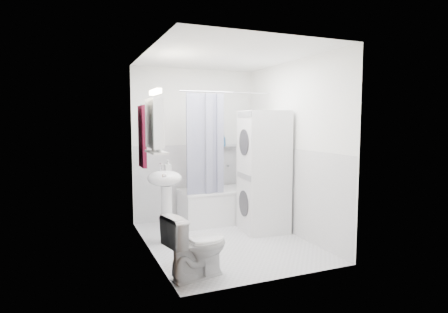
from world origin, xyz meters
name	(u,v)px	position (x,y,z in m)	size (l,w,h in m)	color
floor	(226,241)	(0.00, 0.00, 0.00)	(2.60, 2.60, 0.00)	silver
room_walls	(226,128)	(0.00, 0.00, 1.49)	(2.60, 2.60, 2.60)	white
wainscot	(218,192)	(0.00, 0.29, 0.60)	(1.98, 2.58, 2.58)	white
door	(164,176)	(-0.95, -0.55, 1.00)	(0.05, 2.00, 2.00)	brown
bathtub	(223,204)	(0.33, 0.92, 0.29)	(1.36, 0.64, 0.52)	white
tub_spout	(227,166)	(0.53, 1.25, 0.84)	(0.04, 0.04, 0.12)	silver
curtain_rod	(230,92)	(0.33, 0.66, 2.00)	(0.02, 0.02, 1.54)	silver
shower_curtain	(205,144)	(-0.06, 0.66, 1.25)	(0.55, 0.02, 1.45)	#141746
sink	(165,190)	(-0.75, 0.23, 0.70)	(0.44, 0.37, 1.04)	white
medicine_cabinet	(155,122)	(-0.90, 0.10, 1.57)	(0.13, 0.50, 0.71)	white
shelf	(156,152)	(-0.89, 0.10, 1.20)	(0.18, 0.54, 0.03)	silver
shower_caddy	(230,147)	(0.58, 1.24, 1.15)	(0.22, 0.06, 0.02)	silver
towel	(142,135)	(-0.94, 0.75, 1.39)	(0.07, 0.36, 0.87)	#530C20
washer_dryer	(263,171)	(0.68, 0.25, 0.86)	(0.68, 0.67, 1.72)	white
toilet	(197,246)	(-0.72, -0.93, 0.32)	(0.37, 0.66, 0.65)	white
soap_pump	(168,170)	(-0.71, 0.25, 0.95)	(0.08, 0.17, 0.08)	gray
shelf_bottle	(159,149)	(-0.89, -0.05, 1.25)	(0.07, 0.18, 0.07)	gray
shelf_cup	(154,146)	(-0.89, 0.22, 1.26)	(0.10, 0.09, 0.10)	gray
shampoo_a	(217,143)	(0.35, 1.24, 1.23)	(0.13, 0.17, 0.13)	gray
shampoo_b	(223,144)	(0.47, 1.24, 1.20)	(0.08, 0.21, 0.08)	#245C93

